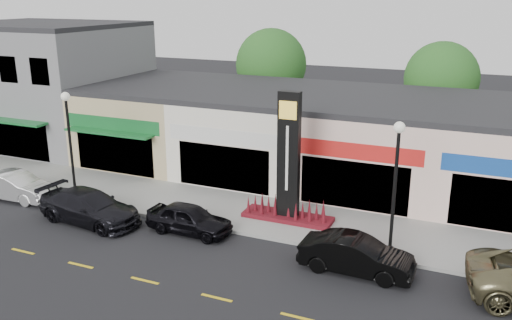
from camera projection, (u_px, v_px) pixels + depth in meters
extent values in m
plane|color=black|center=(186.00, 247.00, 22.73)|extent=(120.00, 120.00, 0.00)
cube|color=gray|center=(231.00, 209.00, 26.53)|extent=(52.00, 4.30, 0.15)
cube|color=gray|center=(209.00, 227.00, 24.55)|extent=(52.00, 0.20, 0.15)
cube|color=slate|center=(46.00, 85.00, 38.46)|extent=(12.00, 10.00, 8.00)
cube|color=#262628|center=(40.00, 25.00, 37.24)|extent=(12.00, 10.00, 0.30)
cube|color=black|center=(8.00, 69.00, 32.83)|extent=(1.40, 0.10, 1.60)
cube|color=black|center=(40.00, 72.00, 31.88)|extent=(1.40, 0.10, 1.60)
cube|color=tan|center=(161.00, 121.00, 35.38)|extent=(7.00, 10.00, 4.50)
cube|color=#262628|center=(159.00, 84.00, 34.67)|extent=(7.00, 10.00, 0.30)
cube|color=black|center=(115.00, 153.00, 31.29)|extent=(5.25, 0.10, 2.40)
cube|color=#16652B|center=(113.00, 124.00, 30.79)|extent=(6.30, 0.12, 0.80)
cube|color=#16652B|center=(108.00, 133.00, 30.51)|extent=(5.60, 0.90, 0.12)
cube|color=white|center=(260.00, 131.00, 32.73)|extent=(7.00, 10.00, 4.50)
cube|color=#262628|center=(260.00, 92.00, 32.02)|extent=(7.00, 10.00, 0.30)
cube|color=black|center=(223.00, 167.00, 28.64)|extent=(5.25, 0.10, 2.40)
cube|color=silver|center=(223.00, 136.00, 28.13)|extent=(6.30, 0.12, 0.80)
cube|color=beige|center=(376.00, 143.00, 30.08)|extent=(7.00, 10.00, 4.50)
cube|color=#262628|center=(379.00, 100.00, 29.37)|extent=(7.00, 10.00, 0.30)
cube|color=black|center=(354.00, 185.00, 25.99)|extent=(5.25, 0.10, 2.40)
cube|color=red|center=(356.00, 151.00, 25.48)|extent=(6.30, 0.12, 0.80)
cylinder|color=#382619|center=(271.00, 113.00, 40.89)|extent=(0.36, 0.36, 3.15)
sphere|color=#1E5B1C|center=(271.00, 64.00, 39.81)|extent=(5.20, 5.20, 5.20)
cylinder|color=#382619|center=(436.00, 129.00, 36.37)|extent=(0.36, 0.36, 2.97)
sphere|color=#1E5B1C|center=(441.00, 78.00, 35.37)|extent=(4.80, 4.80, 4.80)
cylinder|color=black|center=(76.00, 194.00, 27.87)|extent=(0.32, 0.32, 0.30)
cylinder|color=black|center=(71.00, 148.00, 27.13)|extent=(0.14, 0.14, 5.00)
sphere|color=silver|center=(65.00, 97.00, 26.36)|extent=(0.44, 0.44, 0.44)
cylinder|color=black|center=(390.00, 250.00, 21.81)|extent=(0.32, 0.32, 0.30)
cylinder|color=black|center=(394.00, 192.00, 21.07)|extent=(0.14, 0.14, 5.00)
sphere|color=silver|center=(399.00, 127.00, 20.31)|extent=(0.44, 0.44, 0.44)
cube|color=#4F0D19|center=(288.00, 217.00, 25.21)|extent=(4.20, 1.30, 0.20)
cube|color=black|center=(289.00, 157.00, 24.35)|extent=(1.00, 0.40, 6.00)
cube|color=yellow|center=(288.00, 110.00, 23.51)|extent=(0.80, 0.05, 0.80)
cube|color=silver|center=(287.00, 159.00, 24.16)|extent=(0.12, 0.04, 3.00)
imported|color=white|center=(15.00, 186.00, 27.89)|extent=(1.68, 4.37, 1.42)
imported|color=black|center=(89.00, 207.00, 25.05)|extent=(2.59, 5.34, 1.50)
imported|color=black|center=(189.00, 219.00, 23.96)|extent=(1.67, 3.95, 1.33)
imported|color=black|center=(356.00, 255.00, 20.51)|extent=(1.61, 4.36, 1.43)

